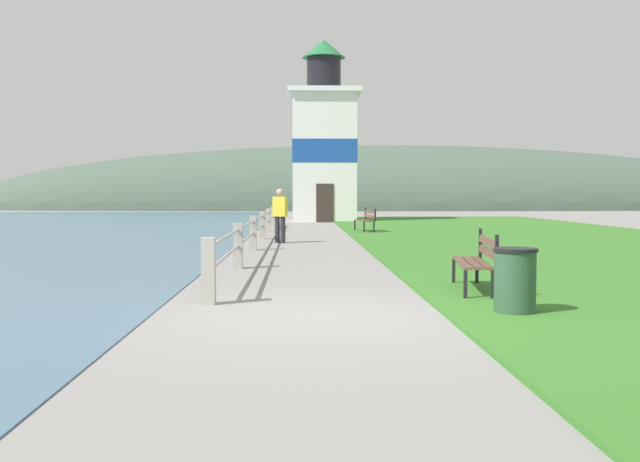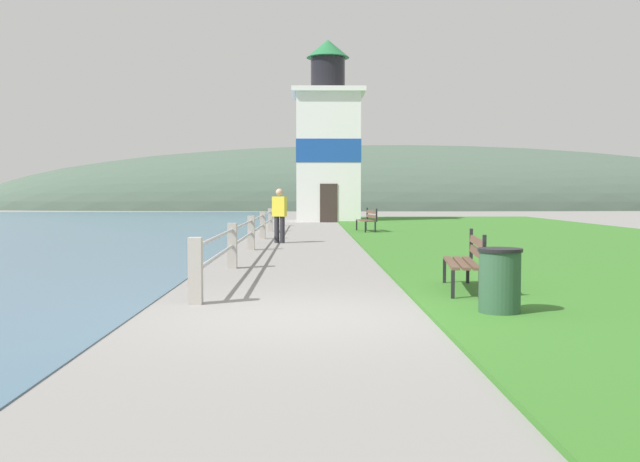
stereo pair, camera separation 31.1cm
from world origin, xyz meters
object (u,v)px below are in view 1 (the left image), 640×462
lighthouse (324,145)px  park_bench_midway (366,219)px  person_strolling (280,214)px  park_bench_near (478,258)px  trash_bin (515,282)px

lighthouse → park_bench_midway: bearing=-83.9°
park_bench_midway → lighthouse: 12.09m
park_bench_midway → lighthouse: (-1.23, 11.50, 3.55)m
park_bench_midway → person_strolling: size_ratio=1.03×
park_bench_midway → lighthouse: lighthouse is taller
park_bench_near → lighthouse: lighthouse is taller
park_bench_near → trash_bin: bearing=95.8°
park_bench_near → park_bench_midway: size_ratio=1.07×
person_strolling → trash_bin: size_ratio=1.96×
lighthouse → person_strolling: lighthouse is taller
person_strolling → trash_bin: person_strolling is taller
park_bench_near → person_strolling: (-3.26, 11.03, 0.35)m
park_bench_near → park_bench_midway: same height
lighthouse → trash_bin: lighthouse is taller
park_bench_near → trash_bin: 1.97m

